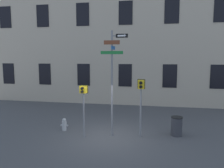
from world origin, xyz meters
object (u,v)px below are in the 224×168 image
pedestrian_signal_right (141,92)px  fire_hydrant (64,125)px  trash_bin (177,126)px  street_sign_pole (113,74)px  pedestrian_signal_left (83,97)px

pedestrian_signal_right → fire_hydrant: size_ratio=4.23×
fire_hydrant → trash_bin: 5.72m
street_sign_pole → trash_bin: bearing=10.9°
trash_bin → pedestrian_signal_left: bearing=-166.8°
pedestrian_signal_left → trash_bin: 4.76m
pedestrian_signal_right → trash_bin: pedestrian_signal_right is taller
pedestrian_signal_right → trash_bin: bearing=14.7°
pedestrian_signal_left → street_sign_pole: bearing=18.2°
pedestrian_signal_left → fire_hydrant: bearing=150.6°
street_sign_pole → pedestrian_signal_right: size_ratio=1.82×
pedestrian_signal_left → trash_bin: bearing=13.2°
pedestrian_signal_left → pedestrian_signal_right: pedestrian_signal_right is taller
pedestrian_signal_right → street_sign_pole: bearing=-174.3°
street_sign_pole → trash_bin: (3.06, 0.59, -2.56)m
pedestrian_signal_left → pedestrian_signal_right: size_ratio=0.91×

